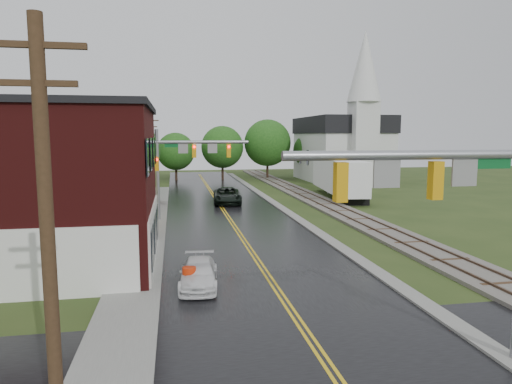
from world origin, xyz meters
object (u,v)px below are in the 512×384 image
object	(u,v)px
utility_pole_b	(136,166)
tree_left_c	(79,157)
church	(344,142)
utility_pole_a	(48,238)
pickup_white	(199,274)
brick_building	(8,187)
traffic_signal_far	(185,158)
utility_pole_c	(152,153)
tree_left_b	(9,148)
suv_dark	(227,196)
tree_left_e	(134,152)
semi_trailer	(339,175)
construction_barrel	(189,279)
traffic_signal_near	(459,199)

from	to	relation	value
utility_pole_b	tree_left_c	xyz separation A→B (m)	(-7.05, 17.90, -0.21)
church	utility_pole_a	size ratio (longest dim) A/B	2.22
utility_pole_a	utility_pole_b	distance (m)	22.00
utility_pole_a	pickup_white	bearing A→B (deg)	71.83
brick_building	traffic_signal_far	distance (m)	15.03
brick_building	utility_pole_c	world-z (taller)	utility_pole_c
tree_left_b	suv_dark	bearing A→B (deg)	9.75
traffic_signal_far	pickup_white	bearing A→B (deg)	-89.57
tree_left_c	tree_left_b	bearing A→B (deg)	-116.56
traffic_signal_far	tree_left_e	distance (m)	19.65
utility_pole_c	semi_trailer	xyz separation A→B (m)	(19.94, -6.84, -2.25)
tree_left_e	pickup_white	xyz separation A→B (m)	(5.50, -35.37, -4.23)
utility_pole_c	tree_left_c	distance (m)	8.16
brick_building	suv_dark	xyz separation A→B (m)	(13.28, 20.10, -3.36)
church	construction_barrel	xyz separation A→B (m)	(-23.78, -43.74, -5.30)
utility_pole_b	tree_left_c	bearing A→B (deg)	111.49
utility_pole_b	tree_left_b	size ratio (longest dim) A/B	0.93
traffic_signal_near	utility_pole_a	bearing A→B (deg)	-168.98
traffic_signal_far	semi_trailer	distance (m)	19.63
utility_pole_b	utility_pole_c	distance (m)	22.00
construction_barrel	tree_left_e	bearing A→B (deg)	98.04
utility_pole_c	brick_building	bearing A→B (deg)	-101.09
church	traffic_signal_near	world-z (taller)	church
suv_dark	pickup_white	world-z (taller)	suv_dark
church	utility_pole_a	world-z (taller)	church
brick_building	utility_pole_a	bearing A→B (deg)	-69.25
pickup_white	semi_trailer	distance (m)	31.38
church	tree_left_b	bearing A→B (deg)	-150.01
traffic_signal_far	tree_left_b	bearing A→B (deg)	161.19
utility_pole_b	tree_left_e	size ratio (longest dim) A/B	1.10
utility_pole_a	semi_trailer	bearing A→B (deg)	61.79
tree_left_e	construction_barrel	bearing A→B (deg)	-81.96
tree_left_b	construction_barrel	bearing A→B (deg)	-57.28
traffic_signal_far	utility_pole_a	xyz separation A→B (m)	(-3.33, -27.00, -0.25)
utility_pole_b	tree_left_e	world-z (taller)	utility_pole_b
tree_left_b	church	bearing A→B (deg)	29.99
brick_building	tree_left_b	xyz separation A→B (m)	(-5.36, 16.90, 1.57)
utility_pole_b	tree_left_c	world-z (taller)	utility_pole_b
brick_building	suv_dark	bearing A→B (deg)	56.55
semi_trailer	traffic_signal_near	bearing A→B (deg)	-105.37
utility_pole_b	utility_pole_c	xyz separation A→B (m)	(0.00, 22.00, 0.00)
brick_building	suv_dark	distance (m)	24.33
tree_left_c	utility_pole_c	bearing A→B (deg)	30.20
pickup_white	tree_left_e	bearing A→B (deg)	103.70
tree_left_b	pickup_white	world-z (taller)	tree_left_b
brick_building	tree_left_b	distance (m)	17.80
utility_pole_a	suv_dark	size ratio (longest dim) A/B	1.58
tree_left_b	semi_trailer	xyz separation A→B (m)	(30.98, 5.26, -3.24)
traffic_signal_near	tree_left_b	bearing A→B (deg)	125.49
tree_left_b	tree_left_c	xyz separation A→B (m)	(4.00, 8.00, -1.21)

